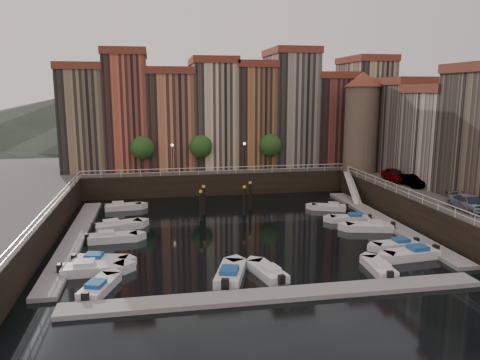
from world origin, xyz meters
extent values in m
plane|color=black|center=(0.00, 0.00, 0.00)|extent=(200.00, 200.00, 0.00)
cube|color=black|center=(0.00, 26.00, 1.50)|extent=(80.00, 20.00, 3.00)
cube|color=gray|center=(-16.20, -1.00, 0.17)|extent=(2.00, 28.00, 0.35)
cube|color=gray|center=(16.20, -1.00, 0.17)|extent=(2.00, 28.00, 0.35)
cube|color=gray|center=(0.00, -17.00, 0.17)|extent=(30.00, 2.00, 0.35)
cone|color=#2D382D|center=(-30.00, 110.00, 7.00)|extent=(80.00, 80.00, 14.00)
cone|color=#2D382D|center=(5.00, 110.00, 9.00)|extent=(100.00, 100.00, 18.00)
cone|color=#2D382D|center=(40.00, 110.00, 6.00)|extent=(70.00, 70.00, 12.00)
cube|color=#867355|center=(-18.00, 23.50, 10.00)|extent=(6.00, 10.00, 14.00)
cube|color=brown|center=(-18.00, 23.50, 17.50)|extent=(6.30, 10.30, 1.00)
cube|color=#C1533C|center=(-12.10, 23.50, 11.00)|extent=(5.80, 10.00, 16.00)
cube|color=brown|center=(-12.10, 23.50, 19.50)|extent=(6.10, 10.30, 1.00)
cube|color=#C1744F|center=(-5.95, 23.50, 9.75)|extent=(6.50, 10.00, 13.50)
cube|color=brown|center=(-5.95, 23.50, 17.00)|extent=(6.80, 10.30, 1.00)
cube|color=beige|center=(0.40, 23.50, 10.50)|extent=(6.20, 10.00, 15.00)
cube|color=brown|center=(0.40, 23.50, 18.50)|extent=(6.50, 10.30, 1.00)
cube|color=#A0663B|center=(6.30, 23.50, 10.25)|extent=(5.60, 10.00, 14.50)
cube|color=brown|center=(6.30, 23.50, 18.00)|extent=(5.90, 10.30, 1.00)
cube|color=gray|center=(12.30, 23.50, 11.25)|extent=(6.40, 10.00, 16.50)
cube|color=brown|center=(12.30, 23.50, 20.00)|extent=(6.70, 10.30, 1.00)
cube|color=brown|center=(18.50, 23.50, 9.50)|extent=(6.00, 10.00, 13.00)
cube|color=brown|center=(18.50, 23.50, 16.50)|extent=(6.30, 10.30, 1.00)
cube|color=tan|center=(24.45, 23.50, 10.75)|extent=(5.90, 10.00, 15.50)
cube|color=brown|center=(24.45, 23.50, 19.00)|extent=(6.20, 10.30, 1.00)
cube|color=#695D50|center=(26.50, 12.00, 9.00)|extent=(9.00, 8.00, 12.00)
cube|color=brown|center=(26.50, 12.00, 15.50)|extent=(9.30, 8.30, 1.00)
cube|color=#BEB4A6|center=(26.50, 4.00, 8.50)|extent=(9.00, 8.00, 11.00)
cube|color=brown|center=(26.50, 4.00, 14.50)|extent=(9.30, 8.30, 1.00)
cylinder|color=#6B5B4C|center=(20.00, 14.50, 9.00)|extent=(4.60, 4.60, 12.00)
cone|color=brown|center=(20.00, 14.50, 15.80)|extent=(5.20, 5.20, 2.00)
cylinder|color=black|center=(-10.00, 18.20, 4.20)|extent=(0.30, 0.30, 2.40)
sphere|color=#1E4719|center=(-10.00, 18.20, 6.60)|extent=(3.20, 3.20, 3.20)
cylinder|color=black|center=(-2.00, 18.20, 4.20)|extent=(0.30, 0.30, 2.40)
sphere|color=#1E4719|center=(-2.00, 18.20, 6.60)|extent=(3.20, 3.20, 3.20)
cylinder|color=black|center=(8.00, 18.20, 4.20)|extent=(0.30, 0.30, 2.40)
sphere|color=#1E4719|center=(8.00, 18.20, 6.60)|extent=(3.20, 3.20, 3.20)
cylinder|color=black|center=(-6.00, 17.20, 5.00)|extent=(0.12, 0.12, 4.00)
sphere|color=#FFD88C|center=(-6.00, 17.20, 7.00)|extent=(0.36, 0.36, 0.36)
cylinder|color=black|center=(4.00, 17.20, 5.00)|extent=(0.12, 0.12, 4.00)
sphere|color=#FFD88C|center=(4.00, 17.20, 7.00)|extent=(0.36, 0.36, 0.36)
cube|color=white|center=(0.00, 16.00, 3.95)|extent=(36.00, 0.08, 0.08)
cube|color=white|center=(0.00, 16.00, 3.50)|extent=(36.00, 0.06, 0.06)
cube|color=white|center=(18.00, -1.00, 3.95)|extent=(0.08, 34.00, 0.08)
cube|color=white|center=(18.00, -1.00, 3.50)|extent=(0.06, 34.00, 0.06)
cube|color=white|center=(-18.00, -1.00, 3.95)|extent=(0.08, 34.00, 0.08)
cube|color=white|center=(-18.00, -1.00, 3.50)|extent=(0.06, 34.00, 0.06)
cube|color=white|center=(17.10, 10.00, 1.75)|extent=(2.78, 8.26, 2.81)
cube|color=white|center=(17.10, 10.00, 2.25)|extent=(1.93, 8.32, 3.65)
cylinder|color=black|center=(-3.52, 3.55, 1.50)|extent=(0.32, 0.32, 3.60)
cylinder|color=yellow|center=(-3.52, 3.55, 3.35)|extent=(0.36, 0.36, 0.25)
cylinder|color=black|center=(-2.92, 6.18, 1.50)|extent=(0.32, 0.32, 3.60)
cylinder|color=yellow|center=(-2.92, 6.18, 3.35)|extent=(0.36, 0.36, 0.25)
cylinder|color=black|center=(1.68, 5.11, 1.50)|extent=(0.32, 0.32, 3.60)
cylinder|color=yellow|center=(1.68, 5.11, 3.35)|extent=(0.36, 0.36, 0.25)
cylinder|color=black|center=(2.85, 7.49, 1.50)|extent=(0.32, 0.32, 3.60)
cylinder|color=yellow|center=(2.85, 7.49, 3.35)|extent=(0.36, 0.36, 0.25)
cube|color=silver|center=(-13.40, -10.19, 0.33)|extent=(4.82, 1.96, 0.82)
cube|color=silver|center=(-14.05, -10.20, 0.82)|extent=(1.55, 1.34, 0.54)
cube|color=black|center=(-15.90, -10.25, 0.60)|extent=(0.39, 0.55, 0.76)
cube|color=silver|center=(-12.99, -8.32, 0.29)|extent=(4.54, 2.46, 0.73)
cube|color=navy|center=(-13.57, -8.20, 0.73)|extent=(1.57, 1.42, 0.49)
cube|color=black|center=(-15.20, -7.88, 0.54)|extent=(0.43, 0.55, 0.68)
cube|color=silver|center=(-12.55, -2.12, 0.31)|extent=(4.65, 2.03, 0.78)
cube|color=silver|center=(-13.17, -2.15, 0.78)|extent=(1.52, 1.33, 0.52)
cube|color=black|center=(-14.93, -2.26, 0.57)|extent=(0.39, 0.54, 0.72)
cube|color=silver|center=(-12.35, 1.85, 0.33)|extent=(5.16, 3.31, 0.82)
cube|color=silver|center=(-12.97, 1.64, 0.82)|extent=(1.87, 1.74, 0.55)
cube|color=black|center=(-14.74, 1.04, 0.60)|extent=(0.54, 0.64, 0.77)
cube|color=silver|center=(-12.37, 10.38, 0.29)|extent=(4.44, 2.06, 0.73)
cube|color=silver|center=(-12.96, 10.33, 0.73)|extent=(1.47, 1.30, 0.49)
cube|color=black|center=(-14.61, 10.17, 0.54)|extent=(0.39, 0.52, 0.68)
cube|color=silver|center=(13.09, -11.57, 0.32)|extent=(4.91, 2.28, 0.81)
cube|color=navy|center=(13.74, -11.50, 0.81)|extent=(1.63, 1.44, 0.54)
cube|color=black|center=(15.57, -11.33, 0.59)|extent=(0.43, 0.57, 0.76)
cube|color=silver|center=(13.04, -8.99, 0.28)|extent=(4.29, 1.94, 0.71)
cube|color=navy|center=(13.61, -8.94, 0.71)|extent=(1.41, 1.24, 0.47)
cube|color=black|center=(15.22, -8.81, 0.52)|extent=(0.37, 0.50, 0.66)
cube|color=silver|center=(13.23, -3.19, 0.32)|extent=(4.93, 2.85, 0.79)
cube|color=silver|center=(13.84, -3.35, 0.79)|extent=(1.73, 1.58, 0.53)
cube|color=black|center=(15.58, -3.77, 0.58)|extent=(0.48, 0.60, 0.74)
cube|color=silver|center=(12.58, 0.27, 0.29)|extent=(4.43, 2.45, 0.71)
cube|color=navy|center=(13.14, 0.15, 0.71)|extent=(1.54, 1.39, 0.48)
cube|color=black|center=(14.72, -0.19, 0.52)|extent=(0.42, 0.53, 0.67)
cube|color=silver|center=(12.27, 5.75, 0.28)|extent=(4.35, 2.96, 0.69)
cube|color=silver|center=(12.78, 5.54, 0.69)|extent=(1.61, 1.51, 0.46)
cube|color=black|center=(14.24, 4.96, 0.51)|extent=(0.47, 0.55, 0.65)
cube|color=silver|center=(-12.54, -13.70, 0.29)|extent=(2.88, 4.49, 0.71)
cube|color=navy|center=(-12.72, -14.24, 0.71)|extent=(1.51, 1.63, 0.48)
cube|color=black|center=(-13.24, -15.78, 0.52)|extent=(0.56, 0.47, 0.67)
cube|color=silver|center=(-2.89, -13.09, 0.33)|extent=(3.26, 5.19, 0.83)
cube|color=navy|center=(-3.09, -13.72, 0.83)|extent=(1.73, 1.87, 0.55)
cube|color=black|center=(-3.66, -15.51, 0.61)|extent=(0.64, 0.53, 0.77)
cube|color=silver|center=(-0.01, -13.10, 0.29)|extent=(2.69, 4.58, 0.73)
cube|color=silver|center=(0.13, -13.67, 0.73)|extent=(1.48, 1.62, 0.49)
cube|color=black|center=(0.55, -15.28, 0.54)|extent=(0.56, 0.45, 0.68)
cube|color=silver|center=(8.98, -13.77, 0.28)|extent=(1.84, 4.20, 0.70)
cube|color=silver|center=(8.95, -14.33, 0.70)|extent=(1.20, 1.38, 0.47)
cube|color=black|center=(8.85, -15.91, 0.51)|extent=(0.49, 0.36, 0.65)
imported|color=gray|center=(20.94, 6.35, 3.80)|extent=(2.32, 4.87, 1.61)
imported|color=gray|center=(21.51, 3.09, 3.68)|extent=(1.47, 4.11, 1.35)
imported|color=gray|center=(20.54, -8.60, 3.73)|extent=(2.06, 5.06, 1.47)
camera|label=1|loc=(-8.26, -46.60, 14.11)|focal=35.00mm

